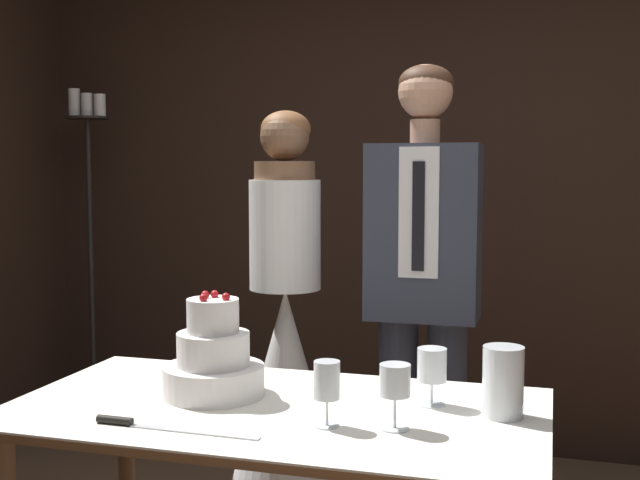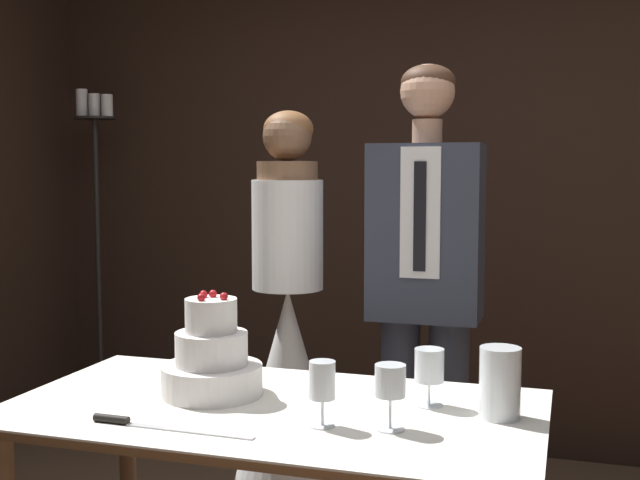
# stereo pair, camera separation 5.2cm
# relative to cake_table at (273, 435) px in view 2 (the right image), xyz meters

# --- Properties ---
(wall_back) EXTENTS (4.44, 0.12, 2.67)m
(wall_back) POSITION_rel_cake_table_xyz_m (0.11, 2.02, 0.65)
(wall_back) COLOR black
(wall_back) RESTS_ON ground_plane
(cake_table) EXTENTS (1.49, 0.81, 0.77)m
(cake_table) POSITION_rel_cake_table_xyz_m (0.00, 0.00, 0.00)
(cake_table) COLOR brown
(cake_table) RESTS_ON ground_plane
(tiered_cake) EXTENTS (0.30, 0.30, 0.31)m
(tiered_cake) POSITION_rel_cake_table_xyz_m (-0.21, 0.05, 0.19)
(tiered_cake) COLOR white
(tiered_cake) RESTS_ON cake_table
(cake_knife) EXTENTS (0.45, 0.03, 0.02)m
(cake_knife) POSITION_rel_cake_table_xyz_m (-0.26, -0.27, 0.09)
(cake_knife) COLOR silver
(cake_knife) RESTS_ON cake_table
(wine_glass_near) EXTENTS (0.08, 0.08, 0.16)m
(wine_glass_near) POSITION_rel_cake_table_xyz_m (0.42, 0.13, 0.19)
(wine_glass_near) COLOR silver
(wine_glass_near) RESTS_ON cake_table
(wine_glass_middle) EXTENTS (0.07, 0.07, 0.17)m
(wine_glass_middle) POSITION_rel_cake_table_xyz_m (0.19, -0.13, 0.20)
(wine_glass_middle) COLOR silver
(wine_glass_middle) RESTS_ON cake_table
(wine_glass_far) EXTENTS (0.08, 0.08, 0.17)m
(wine_glass_far) POSITION_rel_cake_table_xyz_m (0.36, -0.10, 0.20)
(wine_glass_far) COLOR silver
(wine_glass_far) RESTS_ON cake_table
(hurricane_candle) EXTENTS (0.11, 0.11, 0.19)m
(hurricane_candle) POSITION_rel_cake_table_xyz_m (0.62, 0.08, 0.18)
(hurricane_candle) COLOR silver
(hurricane_candle) RESTS_ON cake_table
(bride) EXTENTS (0.54, 0.54, 1.65)m
(bride) POSITION_rel_cake_table_xyz_m (-0.27, 0.89, -0.08)
(bride) COLOR white
(bride) RESTS_ON ground_plane
(groom) EXTENTS (0.41, 0.25, 1.81)m
(groom) POSITION_rel_cake_table_xyz_m (0.27, 0.89, 0.33)
(groom) COLOR #333847
(groom) RESTS_ON ground_plane
(candle_stand) EXTENTS (0.28, 0.28, 1.84)m
(candle_stand) POSITION_rel_cake_table_xyz_m (-1.62, 1.63, 0.26)
(candle_stand) COLOR black
(candle_stand) RESTS_ON ground_plane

